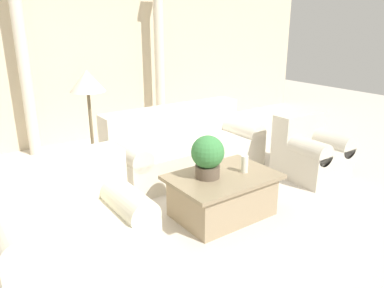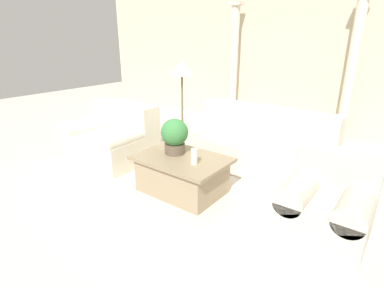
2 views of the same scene
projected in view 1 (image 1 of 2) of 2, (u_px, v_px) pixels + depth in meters
ground_plane at (183, 200)px, 4.35m from camera, size 16.00×16.00×0.00m
wall_back at (82, 44)px, 6.11m from camera, size 10.00×0.06×3.20m
sofa_long at (183, 146)px, 5.15m from camera, size 2.08×0.97×0.85m
loveseat at (68, 220)px, 3.22m from camera, size 1.23×0.97×0.85m
coffee_table at (222, 195)px, 3.95m from camera, size 1.11×0.76×0.46m
potted_plant at (208, 155)px, 3.76m from camera, size 0.34×0.34×0.44m
pillar_candle at (244, 164)px, 3.92m from camera, size 0.08×0.08×0.18m
floor_lamp at (88, 91)px, 4.00m from camera, size 0.38×0.38×1.49m
column_left at (25, 72)px, 5.43m from camera, size 0.24×0.24×2.48m
column_right at (159, 62)px, 6.67m from camera, size 0.24×0.24×2.48m
armchair at (310, 150)px, 4.95m from camera, size 0.77×0.76×0.81m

